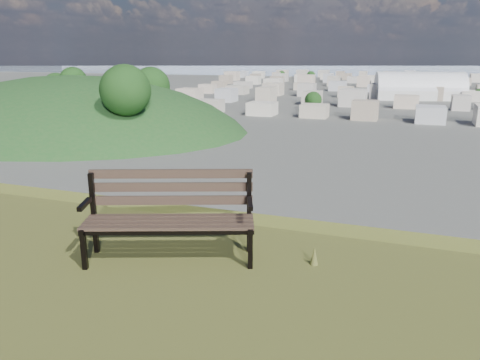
% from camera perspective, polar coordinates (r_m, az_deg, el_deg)
% --- Properties ---
extents(park_bench, '(1.69, 1.05, 0.85)m').
position_cam_1_polar(park_bench, '(4.60, -8.54, -3.73)').
color(park_bench, '#402E25').
rests_on(park_bench, hilltop_mesa).
extents(arena, '(53.53, 31.70, 21.15)m').
position_cam_1_polar(arena, '(303.28, 20.95, 10.11)').
color(arena, silver).
rests_on(arena, ground).
extents(green_wooded_hill, '(150.07, 120.06, 75.04)m').
position_cam_1_polar(green_wooded_hill, '(182.71, -19.65, 5.91)').
color(green_wooded_hill, '#19441B').
rests_on(green_wooded_hill, ground).
extents(city_blocks, '(395.00, 361.00, 7.00)m').
position_cam_1_polar(city_blocks, '(396.05, 19.76, 10.98)').
color(city_blocks, beige).
rests_on(city_blocks, ground).
extents(city_trees, '(406.52, 387.20, 9.98)m').
position_cam_1_polar(city_trees, '(322.02, 14.84, 10.81)').
color(city_trees, '#312518').
rests_on(city_trees, ground).
extents(bay_water, '(2400.00, 700.00, 0.12)m').
position_cam_1_polar(bay_water, '(901.31, 20.18, 12.63)').
color(bay_water, '#95ACBE').
rests_on(bay_water, ground).
extents(far_hills, '(2050.00, 340.00, 60.00)m').
position_cam_1_polar(far_hills, '(1405.29, 17.85, 14.48)').
color(far_hills, '#8F9AB2').
rests_on(far_hills, ground).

